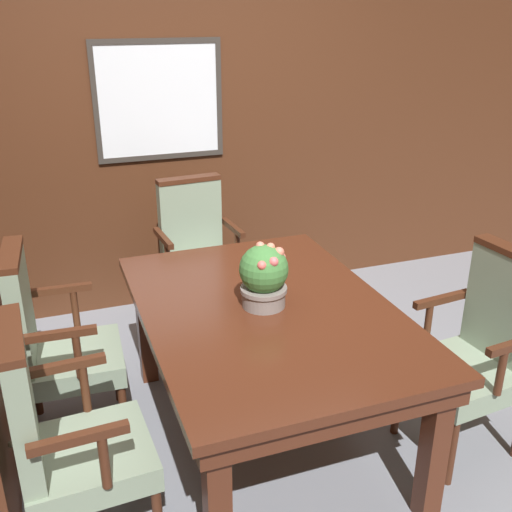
% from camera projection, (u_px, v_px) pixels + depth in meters
% --- Properties ---
extents(ground_plane, '(14.00, 14.00, 0.00)m').
position_uv_depth(ground_plane, '(274.00, 440.00, 3.05)').
color(ground_plane, gray).
extents(wall_back, '(7.20, 0.08, 2.45)m').
position_uv_depth(wall_back, '(180.00, 134.00, 4.14)').
color(wall_back, '#4C2816').
rests_on(wall_back, ground_plane).
extents(dining_table, '(1.14, 1.65, 0.75)m').
position_uv_depth(dining_table, '(267.00, 325.00, 2.84)').
color(dining_table, '#4C2314').
rests_on(dining_table, ground_plane).
extents(chair_right_near, '(0.53, 0.54, 1.03)m').
position_uv_depth(chair_right_near, '(480.00, 347.00, 2.86)').
color(chair_right_near, '#472314').
rests_on(chair_right_near, ground_plane).
extents(chair_left_far, '(0.51, 0.53, 1.03)m').
position_uv_depth(chair_left_far, '(52.00, 341.00, 2.91)').
color(chair_left_far, '#472314').
rests_on(chair_left_far, ground_plane).
extents(chair_left_near, '(0.51, 0.53, 1.03)m').
position_uv_depth(chair_left_near, '(63.00, 437.00, 2.26)').
color(chair_left_near, '#472314').
rests_on(chair_left_near, ground_plane).
extents(chair_head_far, '(0.54, 0.52, 1.03)m').
position_uv_depth(chair_head_far, '(197.00, 253.00, 3.95)').
color(chair_head_far, '#472314').
rests_on(chair_head_far, ground_plane).
extents(potted_plant, '(0.24, 0.24, 0.31)m').
position_uv_depth(potted_plant, '(264.00, 276.00, 2.76)').
color(potted_plant, gray).
rests_on(potted_plant, dining_table).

